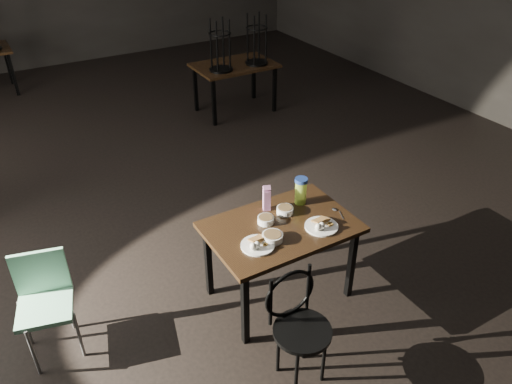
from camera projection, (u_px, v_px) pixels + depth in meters
main_table at (281, 233)px, 4.08m from camera, size 1.20×0.80×0.75m
plate_left at (258, 244)px, 3.80m from camera, size 0.26×0.26×0.09m
plate_right at (322, 225)px, 4.00m from camera, size 0.27×0.27×0.09m
bowl_near at (266, 220)px, 4.06m from camera, size 0.14×0.14×0.05m
bowl_far at (285, 210)px, 4.17m from camera, size 0.14×0.14×0.06m
bowl_big at (272, 237)px, 3.86m from camera, size 0.16×0.16×0.06m
juice_carton at (267, 198)px, 4.17m from camera, size 0.07×0.07×0.24m
water_bottle at (301, 190)px, 4.25m from camera, size 0.15×0.15×0.24m
spoon at (335, 210)px, 4.21m from camera, size 0.05×0.18×0.01m
bentwood_chair at (297, 319)px, 3.49m from camera, size 0.42×0.42×0.88m
school_chair at (44, 296)px, 3.70m from camera, size 0.47×0.47×0.84m
bg_table_right at (236, 65)px, 7.45m from camera, size 1.20×0.80×1.48m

